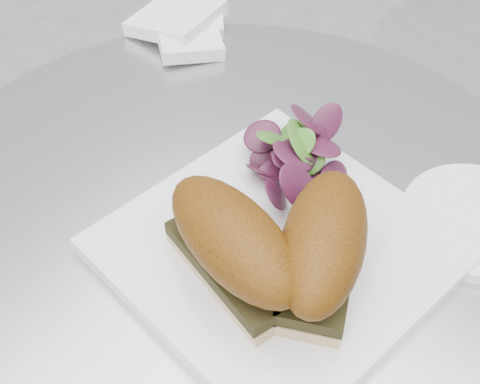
% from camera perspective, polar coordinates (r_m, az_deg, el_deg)
% --- Properties ---
extents(table, '(0.70, 0.70, 0.73)m').
position_cam_1_polar(table, '(0.86, -0.66, -13.36)').
color(table, '#B7B9BE').
rests_on(table, ground).
extents(plate, '(0.31, 0.31, 0.02)m').
position_cam_1_polar(plate, '(0.62, 3.27, -4.94)').
color(plate, white).
rests_on(plate, table).
extents(sandwich_left, '(0.17, 0.11, 0.08)m').
position_cam_1_polar(sandwich_left, '(0.56, -0.50, -4.59)').
color(sandwich_left, tan).
rests_on(sandwich_left, plate).
extents(sandwich_right, '(0.13, 0.17, 0.08)m').
position_cam_1_polar(sandwich_right, '(0.57, 7.09, -4.68)').
color(sandwich_right, tan).
rests_on(sandwich_right, plate).
extents(salad, '(0.10, 0.10, 0.05)m').
position_cam_1_polar(salad, '(0.66, 5.06, 2.81)').
color(salad, '#4C882C').
rests_on(salad, plate).
extents(napkin, '(0.15, 0.15, 0.02)m').
position_cam_1_polar(napkin, '(0.89, -4.90, 13.40)').
color(napkin, white).
rests_on(napkin, table).
extents(saucer, '(0.15, 0.15, 0.01)m').
position_cam_1_polar(saucer, '(0.69, 19.52, -2.32)').
color(saucer, white).
rests_on(saucer, table).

